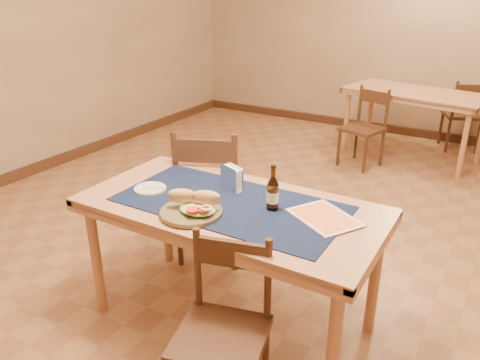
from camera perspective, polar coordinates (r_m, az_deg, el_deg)
The scene contains 15 objects.
room at distance 2.96m, azimuth 7.15°, elevation 14.45°, with size 6.04×7.04×2.84m.
main_table at distance 2.51m, azimuth -1.17°, elevation -4.61°, with size 1.60×0.80×0.75m.
placemat at distance 2.47m, azimuth -1.19°, elevation -2.85°, with size 1.20×0.60×0.01m, color #101A3B.
baseboard at distance 3.43m, azimuth 6.05°, elevation -8.48°, with size 6.00×7.00×0.10m.
back_table at distance 5.52m, azimuth 20.62°, elevation 9.26°, with size 1.59×1.02×0.75m.
chair_main_far at distance 3.21m, azimuth -3.61°, elevation -1.43°, with size 0.59×0.59×0.97m.
chair_main_near at distance 2.14m, azimuth -2.05°, elevation -17.61°, with size 0.47×0.47×0.83m.
chair_back_near at distance 5.15m, azimuth 14.92°, elevation 6.33°, with size 0.47×0.47×0.83m.
chair_back_far at distance 6.04m, azimuth 25.59°, elevation 7.27°, with size 0.50×0.50×0.84m.
sandwich_plate at distance 2.35m, azimuth -5.73°, elevation -3.40°, with size 0.32×0.32×0.12m.
side_plate at distance 2.66m, azimuth -10.90°, elevation -1.01°, with size 0.18×0.18×0.01m.
fork at distance 2.65m, azimuth -10.21°, elevation -0.94°, with size 0.11×0.09×0.00m.
beer_bottle at distance 2.37m, azimuth 4.00°, elevation -1.64°, with size 0.06×0.06×0.24m.
napkin_holder at distance 2.61m, azimuth -1.01°, elevation 0.22°, with size 0.17×0.11×0.14m.
menu_card at distance 2.35m, azimuth 10.26°, elevation -4.47°, with size 0.41×0.38×0.01m.
Camera 1 is at (1.18, -2.69, 1.82)m, focal length 35.00 mm.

